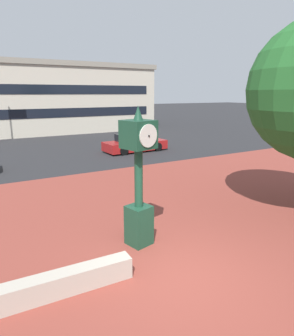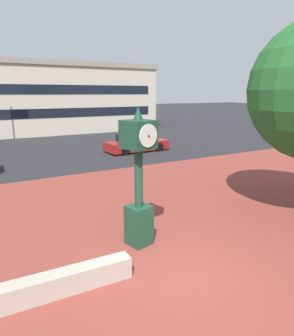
# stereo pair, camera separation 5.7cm
# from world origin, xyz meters

# --- Properties ---
(ground_plane) EXTENTS (200.00, 200.00, 0.00)m
(ground_plane) POSITION_xyz_m (0.00, 0.00, 0.00)
(ground_plane) COLOR #262628
(plaza_brick_paving) EXTENTS (44.00, 14.13, 0.01)m
(plaza_brick_paving) POSITION_xyz_m (0.00, 3.06, 0.00)
(plaza_brick_paving) COLOR brown
(plaza_brick_paving) RESTS_ON ground
(planter_wall) EXTENTS (3.21, 0.49, 0.50)m
(planter_wall) POSITION_xyz_m (-2.61, 0.71, 0.25)
(planter_wall) COLOR #ADA393
(planter_wall) RESTS_ON ground
(street_clock) EXTENTS (0.89, 0.91, 3.87)m
(street_clock) POSITION_xyz_m (-0.10, 1.84, 1.92)
(street_clock) COLOR #19422D
(street_clock) RESTS_ON ground
(car_street_mid) EXTENTS (4.65, 2.13, 1.28)m
(car_street_mid) POSITION_xyz_m (6.29, 14.37, 0.57)
(car_street_mid) COLOR maroon
(car_street_mid) RESTS_ON ground
(civic_building) EXTENTS (21.53, 16.20, 7.28)m
(civic_building) POSITION_xyz_m (4.22, 33.54, 3.65)
(civic_building) COLOR beige
(civic_building) RESTS_ON ground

